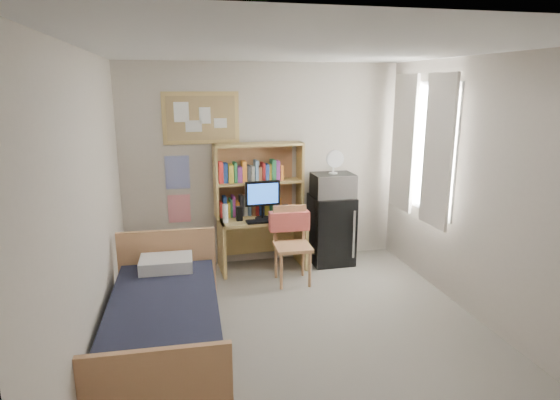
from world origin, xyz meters
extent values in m
cube|color=gray|center=(0.00, 0.00, -0.01)|extent=(3.60, 4.20, 0.02)
cube|color=silver|center=(0.00, 0.00, 2.60)|extent=(3.60, 4.20, 0.02)
cube|color=beige|center=(0.00, 2.10, 1.30)|extent=(3.60, 0.04, 2.60)
cube|color=beige|center=(0.00, -2.10, 1.30)|extent=(3.60, 0.04, 2.60)
cube|color=beige|center=(-1.80, 0.00, 1.30)|extent=(0.04, 4.20, 2.60)
cube|color=beige|center=(1.80, 0.00, 1.30)|extent=(0.04, 4.20, 2.60)
cube|color=white|center=(1.75, 1.20, 1.60)|extent=(0.10, 1.40, 1.70)
cube|color=silver|center=(1.72, 0.80, 1.60)|extent=(0.04, 0.55, 1.70)
cube|color=silver|center=(1.72, 1.60, 1.60)|extent=(0.04, 0.55, 1.70)
cube|color=tan|center=(-0.78, 2.08, 1.92)|extent=(0.94, 0.03, 0.64)
cube|color=#2A3BAB|center=(-1.10, 2.09, 1.25)|extent=(0.30, 0.01, 0.42)
cube|color=#EE2A42|center=(-1.10, 2.09, 0.78)|extent=(0.28, 0.01, 0.36)
cube|color=tan|center=(-0.08, 1.80, 0.34)|extent=(1.11, 0.59, 0.68)
cube|color=tan|center=(0.19, 1.26, 0.46)|extent=(0.47, 0.47, 0.92)
cube|color=black|center=(0.86, 1.81, 0.45)|extent=(0.53, 0.53, 0.91)
cube|color=black|center=(-1.28, -0.06, 0.26)|extent=(1.01, 1.94, 0.53)
cube|color=tan|center=(-0.09, 1.95, 1.14)|extent=(1.15, 0.34, 0.93)
cube|color=black|center=(-0.08, 1.74, 0.91)|extent=(0.44, 0.05, 0.47)
cube|color=black|center=(-0.07, 1.60, 0.69)|extent=(0.48, 0.17, 0.02)
cube|color=black|center=(-0.38, 1.73, 0.77)|extent=(0.08, 0.08, 0.18)
cube|color=black|center=(0.22, 1.75, 0.76)|extent=(0.07, 0.07, 0.16)
cylinder|color=white|center=(-0.56, 1.68, 0.79)|extent=(0.07, 0.07, 0.23)
cube|color=#DC5D53|center=(0.19, 1.46, 0.71)|extent=(0.49, 0.16, 0.23)
cube|color=#B8B8BD|center=(0.86, 1.79, 1.06)|extent=(0.52, 0.39, 0.30)
cylinder|color=white|center=(0.86, 1.79, 1.35)|extent=(0.22, 0.22, 0.28)
cube|color=white|center=(-1.26, 0.69, 0.59)|extent=(0.52, 0.37, 0.12)
camera|label=1|loc=(-1.11, -3.83, 2.32)|focal=30.00mm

